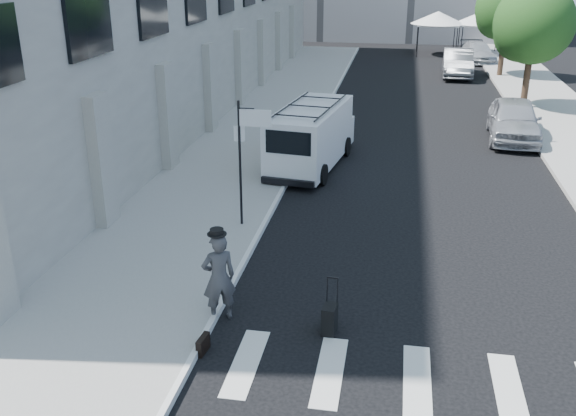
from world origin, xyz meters
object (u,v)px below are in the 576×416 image
at_px(businessman, 219,278).
at_px(parked_car_c, 478,52).
at_px(cargo_van, 312,135).
at_px(suitcase, 330,319).
at_px(parked_car_a, 514,120).
at_px(parked_car_b, 458,63).
at_px(briefcase, 203,344).

relative_size(businessman, parked_car_c, 0.42).
bearing_deg(cargo_van, parked_car_c, 80.15).
bearing_deg(businessman, suitcase, 146.52).
bearing_deg(businessman, parked_car_a, -147.82).
bearing_deg(parked_car_a, cargo_van, -143.25).
height_order(parked_car_a, parked_car_b, parked_car_a).
xyz_separation_m(businessman, cargo_van, (0.43, 10.80, 0.16)).
xyz_separation_m(parked_car_a, parked_car_c, (0.54, 20.81, -0.16)).
bearing_deg(parked_car_b, briefcase, -100.23).
xyz_separation_m(suitcase, parked_car_a, (5.82, 15.87, 0.53)).
relative_size(parked_car_a, parked_car_c, 1.06).
height_order(briefcase, parked_car_b, parked_car_b).
distance_m(businessman, briefcase, 1.49).
height_order(parked_car_b, parked_car_c, parked_car_b).
bearing_deg(parked_car_c, businessman, -110.91).
relative_size(businessman, parked_car_b, 0.39).
distance_m(businessman, cargo_van, 10.81).
bearing_deg(suitcase, parked_car_c, 86.62).
relative_size(businessman, briefcase, 4.46).
bearing_deg(briefcase, parked_car_a, 70.34).
distance_m(businessman, suitcase, 2.43).
height_order(cargo_van, parked_car_c, cargo_van).
xyz_separation_m(businessman, suitcase, (2.34, -0.12, -0.67)).
bearing_deg(businessman, briefcase, 59.57).
bearing_deg(cargo_van, suitcase, -72.12).
bearing_deg(parked_car_b, parked_car_c, 75.71).
bearing_deg(parked_car_c, suitcase, -107.36).
relative_size(briefcase, parked_car_c, 0.09).
bearing_deg(suitcase, parked_car_a, 76.32).
relative_size(briefcase, parked_car_a, 0.09).
bearing_deg(businessman, parked_car_b, -133.21).
height_order(businessman, suitcase, businessman).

